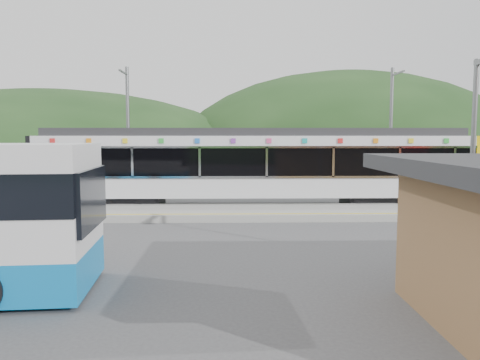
{
  "coord_description": "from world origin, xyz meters",
  "views": [
    {
      "loc": [
        -1.6,
        -16.37,
        3.39
      ],
      "look_at": [
        -1.24,
        1.0,
        1.75
      ],
      "focal_mm": 35.0,
      "sensor_mm": 36.0,
      "label": 1
    }
  ],
  "objects": [
    {
      "name": "ground",
      "position": [
        0.0,
        0.0,
        0.0
      ],
      "size": [
        120.0,
        120.0,
        0.0
      ],
      "primitive_type": "plane",
      "color": "#4C4C4F",
      "rests_on": "ground"
    },
    {
      "name": "hills",
      "position": [
        6.19,
        5.29,
        0.0
      ],
      "size": [
        146.0,
        149.0,
        26.0
      ],
      "color": "#1E3D19",
      "rests_on": "ground"
    },
    {
      "name": "platform",
      "position": [
        0.0,
        3.3,
        0.15
      ],
      "size": [
        26.0,
        3.2,
        0.3
      ],
      "primitive_type": "cube",
      "color": "#9E9E99",
      "rests_on": "ground"
    },
    {
      "name": "yellow_line",
      "position": [
        0.0,
        2.0,
        0.3
      ],
      "size": [
        26.0,
        0.1,
        0.01
      ],
      "primitive_type": "cube",
      "color": "yellow",
      "rests_on": "platform"
    },
    {
      "name": "train",
      "position": [
        -0.45,
        6.0,
        2.06
      ],
      "size": [
        20.44,
        3.01,
        3.74
      ],
      "color": "black",
      "rests_on": "ground"
    },
    {
      "name": "catenary_mast_west",
      "position": [
        -7.0,
        8.56,
        3.65
      ],
      "size": [
        0.18,
        1.8,
        7.0
      ],
      "color": "slate",
      "rests_on": "ground"
    },
    {
      "name": "catenary_mast_east",
      "position": [
        7.0,
        8.56,
        3.65
      ],
      "size": [
        0.18,
        1.8,
        7.0
      ],
      "color": "slate",
      "rests_on": "ground"
    },
    {
      "name": "lamp_post",
      "position": [
        4.3,
        -5.23,
        3.14
      ],
      "size": [
        0.39,
        0.98,
        5.23
      ],
      "rotation": [
        0.0,
        0.0,
        0.28
      ],
      "color": "slate",
      "rests_on": "ground"
    }
  ]
}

